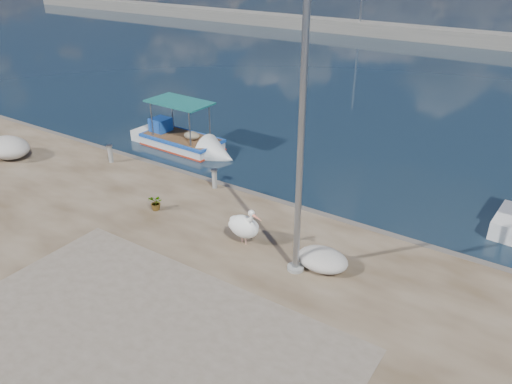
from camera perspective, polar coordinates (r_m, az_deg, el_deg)
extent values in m
plane|color=#162635|center=(13.46, -9.17, -11.08)|extent=(1400.00, 1400.00, 0.00)
cube|color=gray|center=(11.08, -16.21, -18.49)|extent=(9.00, 7.00, 0.01)
cube|color=gray|center=(48.75, 25.26, 15.44)|extent=(120.00, 2.20, 1.20)
cube|color=white|center=(22.42, -8.41, 5.26)|extent=(5.11, 1.82, 0.83)
cube|color=#1B4FB5|center=(22.28, -8.47, 6.15)|extent=(3.69, 1.83, 0.12)
cube|color=#A72B14|center=(22.43, -8.40, 5.15)|extent=(3.69, 1.81, 0.10)
cube|color=#1B4FB5|center=(23.02, -10.84, 7.56)|extent=(0.81, 0.81, 0.61)
cube|color=#175D5C|center=(21.78, -8.76, 10.12)|extent=(2.83, 1.67, 0.07)
cylinder|color=tan|center=(14.22, -1.57, -5.21)|extent=(0.04, 0.04, 0.31)
cylinder|color=tan|center=(14.12, -1.17, -5.46)|extent=(0.04, 0.04, 0.31)
ellipsoid|color=white|center=(13.97, -1.39, -3.97)|extent=(1.04, 0.79, 0.66)
cylinder|color=white|center=(13.61, -0.64, -3.24)|extent=(0.24, 0.17, 0.56)
sphere|color=white|center=(13.47, -0.53, -2.43)|extent=(0.19, 0.19, 0.19)
cone|color=#FD8062|center=(13.34, 0.08, -2.94)|extent=(0.45, 0.21, 0.14)
cylinder|color=gray|center=(11.56, 5.15, 5.44)|extent=(0.16, 0.16, 7.00)
cylinder|color=gray|center=(13.21, 4.53, -8.63)|extent=(0.44, 0.44, 0.10)
cylinder|color=gray|center=(17.26, -4.77, 1.49)|extent=(0.17, 0.17, 0.67)
cylinder|color=gray|center=(17.12, -4.81, 2.51)|extent=(0.23, 0.23, 0.06)
cylinder|color=gray|center=(20.07, -16.31, 4.20)|extent=(0.17, 0.17, 0.68)
cylinder|color=gray|center=(19.95, -16.44, 5.09)|extent=(0.23, 0.23, 0.06)
imported|color=#33722D|center=(16.13, -11.34, -1.19)|extent=(0.47, 0.41, 0.52)
ellipsoid|color=silver|center=(13.23, 7.62, -7.65)|extent=(1.37, 1.03, 0.52)
ellipsoid|color=silver|center=(22.00, -26.52, 4.57)|extent=(1.98, 1.44, 0.81)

